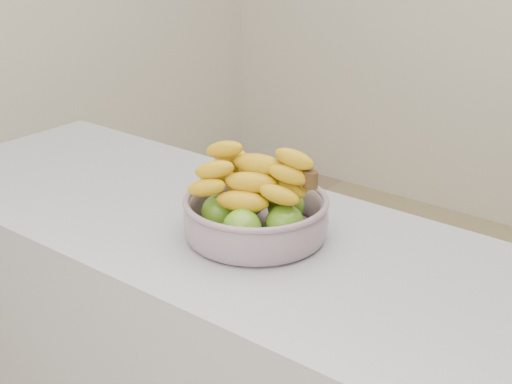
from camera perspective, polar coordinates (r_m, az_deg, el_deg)
fruit_bowl at (r=1.46m, az=-0.01°, el=-1.53°), size 0.30×0.30×0.18m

